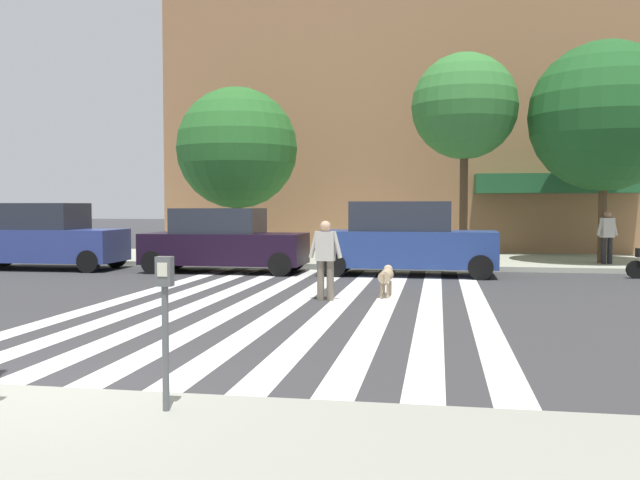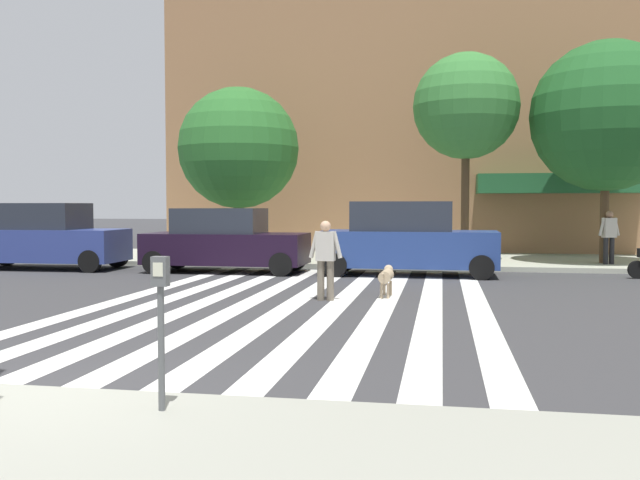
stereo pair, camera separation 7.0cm
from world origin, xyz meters
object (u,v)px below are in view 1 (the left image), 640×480
Objects in this scene: parked_car_near_curb at (42,237)px; street_tree_nearest at (237,148)px; parked_car_third_in_line at (406,240)px; street_tree_further at (605,117)px; parked_car_behind_first at (223,242)px; dog_on_leash at (386,276)px; pedestrian_dog_walker at (325,256)px; pedestrian_bystander at (607,234)px; street_tree_middle at (465,107)px; parking_meter_second_along at (165,311)px.

parked_car_near_curb is 0.83× the size of street_tree_nearest.
parked_car_third_in_line is at bearing 0.01° from parked_car_near_curb.
street_tree_further is at bearing 11.29° from parked_car_near_curb.
parked_car_behind_first is 6.87m from dog_on_leash.
pedestrian_dog_walker is 11.21m from pedestrian_bystander.
pedestrian_dog_walker is at bearing -62.99° from street_tree_nearest.
street_tree_middle is (7.62, -0.14, 1.21)m from street_tree_nearest.
street_tree_nearest reaches higher than parked_car_behind_first.
parked_car_near_curb is (-9.63, 13.59, -0.06)m from parking_meter_second_along.
street_tree_middle reaches higher than parking_meter_second_along.
dog_on_leash is (1.25, 9.01, -0.59)m from parking_meter_second_along.
dog_on_leash is at bearing -92.55° from parked_car_third_in_line.
parked_car_third_in_line is at bearing 87.45° from dog_on_leash.
parked_car_behind_first reaches higher than pedestrian_dog_walker.
parking_meter_second_along is 0.83× the size of pedestrian_dog_walker.
street_tree_nearest is (-5.93, 3.52, 2.91)m from parked_car_third_in_line.
parking_meter_second_along is at bearing -75.34° from street_tree_nearest.
parked_car_near_curb reaches higher than parking_meter_second_along.
parked_car_third_in_line is 2.97× the size of pedestrian_bystander.
parked_car_near_curb is at bearing -145.67° from street_tree_nearest.
pedestrian_bystander is (4.33, -0.36, -4.03)m from street_tree_middle.
street_tree_middle is 9.42m from dog_on_leash.
pedestrian_bystander is at bearing 48.68° from pedestrian_dog_walker.
pedestrian_bystander is (11.32, 3.02, 0.18)m from parked_car_behind_first.
parked_car_third_in_line is at bearing 75.57° from pedestrian_dog_walker.
pedestrian_dog_walker is (4.54, -8.91, -2.98)m from street_tree_nearest.
dog_on_leash is at bearing -41.89° from parked_car_behind_first.
parking_meter_second_along is 13.66m from parked_car_third_in_line.
parked_car_near_curb is 11.09m from parked_car_third_in_line.
parked_car_behind_first is 8.83m from street_tree_middle.
street_tree_middle is at bearing 70.71° from pedestrian_dog_walker.
street_tree_nearest reaches higher than parked_car_third_in_line.
parking_meter_second_along is 14.12m from parked_car_behind_first.
parked_car_near_curb is at bearing 157.20° from dog_on_leash.
parked_car_third_in_line reaches higher than parked_car_behind_first.
parking_meter_second_along is 0.28× the size of parked_car_third_in_line.
dog_on_leash is (-6.15, -7.98, -4.26)m from street_tree_further.
parked_car_third_in_line reaches higher than pedestrian_dog_walker.
street_tree_further reaches higher than street_tree_nearest.
parked_car_near_curb is at bearing -179.98° from parked_car_behind_first.
parked_car_behind_first is at bearing -165.05° from pedestrian_bystander.
street_tree_nearest is 10.50m from dog_on_leash.
street_tree_middle reaches higher than street_tree_nearest.
dog_on_leash is at bearing -129.28° from pedestrian_bystander.
street_tree_further is 4.20× the size of pedestrian_bystander.
parking_meter_second_along is 0.23× the size of street_tree_nearest.
street_tree_middle is at bearing -179.76° from street_tree_further.
parking_meter_second_along is at bearing -100.48° from street_tree_middle.
street_tree_further is at bearing 50.17° from pedestrian_dog_walker.
parking_meter_second_along is 0.28× the size of parked_car_near_curb.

